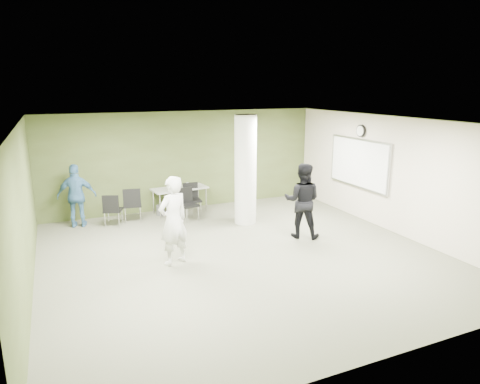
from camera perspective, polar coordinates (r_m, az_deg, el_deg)
name	(u,v)px	position (r m, az deg, el deg)	size (l,w,h in m)	color
floor	(241,255)	(9.15, 0.19, -8.40)	(8.00, 8.00, 0.00)	#4F4F3E
ceiling	(242,122)	(8.49, 0.21, 9.36)	(8.00, 8.00, 0.00)	white
wall_back	(185,161)	(12.40, -7.34, 4.19)	(8.00, 0.02, 2.80)	#424C24
wall_left	(23,214)	(8.03, -26.91, -2.62)	(0.02, 8.00, 2.80)	#424C24
wall_right_cream	(393,175)	(10.93, 19.75, 2.15)	(0.02, 8.00, 2.80)	beige
column	(245,170)	(10.90, 0.73, 2.95)	(0.56, 0.56, 2.80)	silver
whiteboard	(359,163)	(11.74, 15.52, 3.74)	(0.05, 2.30, 1.30)	silver
wall_clock	(361,131)	(11.63, 15.80, 7.86)	(0.06, 0.32, 0.32)	black
folding_table	(180,190)	(12.03, -8.07, 0.33)	(1.59, 0.84, 0.97)	#989892
wastebasket	(161,210)	(12.05, -10.54, -2.40)	(0.24, 0.24, 0.27)	#4C4C4C
chair_back_left	(112,208)	(11.24, -16.68, -2.06)	(0.55, 0.55, 0.85)	black
chair_back_right	(132,202)	(11.46, -14.19, -1.35)	(0.53, 0.53, 0.93)	black
chair_table_left	(188,202)	(11.42, -7.00, -1.27)	(0.51, 0.51, 0.86)	black
chair_table_right	(192,197)	(11.84, -6.47, -0.62)	(0.47, 0.47, 0.89)	black
woman_white	(173,221)	(8.54, -8.88, -3.81)	(0.66, 0.43, 1.80)	silver
man_black	(302,201)	(10.06, 8.30, -1.15)	(0.86, 0.67, 1.77)	black
man_blue	(77,196)	(11.46, -20.93, -0.48)	(0.94, 0.39, 1.61)	#3C6995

